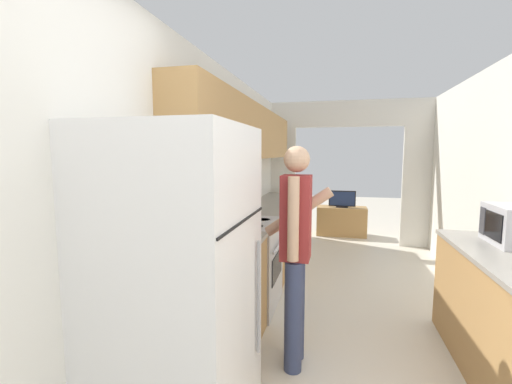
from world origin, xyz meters
TOP-DOWN VIEW (x-y plane):
  - wall_left at (-1.31, 2.45)m, footprint 0.38×7.62m
  - wall_far_with_doorway at (0.00, 5.25)m, footprint 3.12×0.06m
  - counter_left at (-1.06, 3.26)m, footprint 0.62×3.95m
  - refrigerator at (-0.99, 0.69)m, footprint 0.77×0.84m
  - range_oven at (-1.05, 2.38)m, footprint 0.66×0.77m
  - person at (-0.44, 1.48)m, footprint 0.53×0.37m
  - tv_cabinet at (-0.06, 5.81)m, footprint 0.94×0.42m
  - television at (-0.06, 5.77)m, footprint 0.50×0.16m
  - knife at (-1.07, 2.91)m, footprint 0.11×0.34m

SIDE VIEW (x-z plane):
  - tv_cabinet at x=-0.06m, z-range 0.00..0.56m
  - counter_left at x=-1.06m, z-range 0.00..0.89m
  - range_oven at x=-1.05m, z-range -0.06..0.97m
  - television at x=-0.06m, z-range 0.55..0.88m
  - refrigerator at x=-0.99m, z-range 0.00..1.74m
  - person at x=-0.44m, z-range 0.06..1.71m
  - knife at x=-1.07m, z-range 0.89..0.91m
  - wall_far_with_doorway at x=0.00m, z-range 0.21..2.71m
  - wall_left at x=-1.31m, z-range 0.24..2.74m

